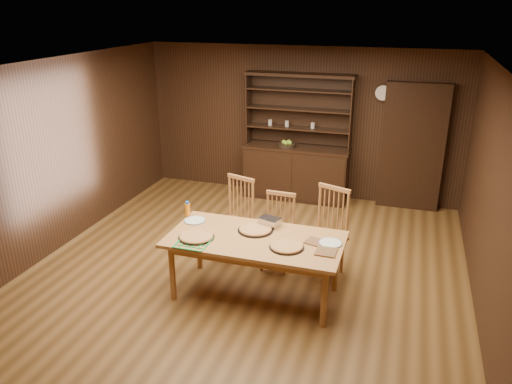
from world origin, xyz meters
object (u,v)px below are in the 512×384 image
(china_hutch, at_px, (296,166))
(chair_right, at_px, (328,228))
(dining_table, at_px, (255,244))
(chair_left, at_px, (237,214))
(chair_center, at_px, (278,228))
(juice_bottle, at_px, (188,210))

(china_hutch, bearing_deg, chair_right, -67.83)
(dining_table, relative_size, chair_left, 1.83)
(chair_center, xyz_separation_m, juice_bottle, (-1.06, -0.46, 0.31))
(china_hutch, xyz_separation_m, juice_bottle, (-0.72, -2.91, 0.25))
(china_hutch, distance_m, chair_right, 2.60)
(dining_table, bearing_deg, china_hutch, 94.81)
(chair_right, bearing_deg, chair_left, -164.35)
(dining_table, distance_m, chair_right, 1.08)
(chair_right, height_order, juice_bottle, chair_right)
(chair_right, bearing_deg, juice_bottle, -143.19)
(china_hutch, bearing_deg, juice_bottle, -103.91)
(chair_center, bearing_deg, chair_right, 6.04)
(chair_center, height_order, chair_right, chair_right)
(chair_right, xyz_separation_m, juice_bottle, (-1.70, -0.50, 0.24))
(juice_bottle, bearing_deg, dining_table, -17.86)
(china_hutch, xyz_separation_m, chair_center, (0.34, -2.45, -0.06))
(dining_table, relative_size, chair_center, 2.01)
(chair_center, bearing_deg, juice_bottle, -154.44)
(china_hutch, distance_m, chair_left, 2.32)
(chair_left, xyz_separation_m, chair_center, (0.62, -0.15, -0.05))
(chair_left, bearing_deg, juice_bottle, -108.33)
(chair_left, relative_size, chair_right, 0.97)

